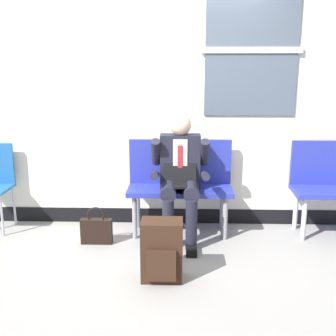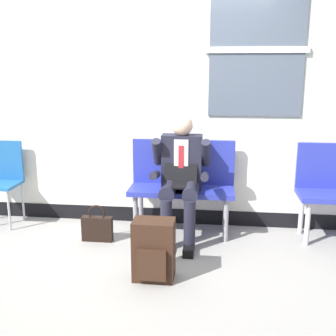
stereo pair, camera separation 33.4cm
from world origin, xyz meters
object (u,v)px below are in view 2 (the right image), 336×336
person_seated (181,175)px  folding_chair (3,175)px  backpack (154,250)px  bench_with_person (182,180)px  handbag (97,228)px

person_seated → folding_chair: 2.00m
person_seated → backpack: 0.95m
bench_with_person → folding_chair: (-1.98, 0.03, -0.01)m
person_seated → folding_chair: person_seated is taller
handbag → bench_with_person: bearing=24.1°
backpack → folding_chair: folding_chair is taller
bench_with_person → backpack: bearing=-97.7°
person_seated → backpack: (-0.14, -0.84, -0.42)m
bench_with_person → folding_chair: bearing=179.1°
handbag → backpack: bearing=-45.4°
bench_with_person → handbag: bearing=-155.9°
person_seated → backpack: bearing=-99.6°
handbag → folding_chair: folding_chair is taller
person_seated → handbag: person_seated is taller
backpack → handbag: 0.97m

